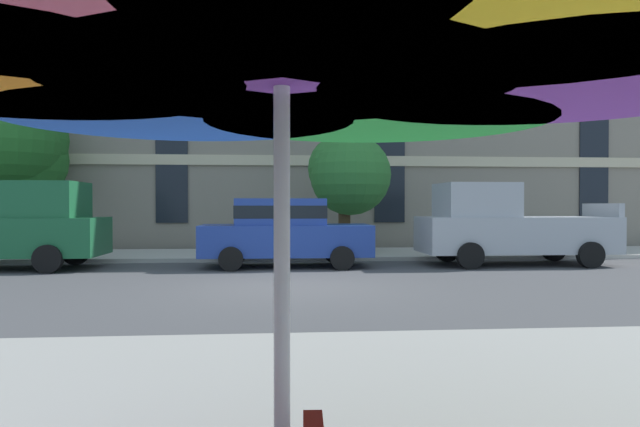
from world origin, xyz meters
TOP-DOWN VIEW (x-y plane):
  - ground_plane at (0.00, 0.00)m, footprint 120.00×120.00m
  - sidewalk_far at (0.00, 6.80)m, footprint 56.00×3.60m
  - apartment_building at (-0.00, 14.99)m, footprint 46.09×12.08m
  - pickup_green at (-6.98, 3.70)m, footprint 5.10×2.12m
  - sedan_blue at (-0.05, 3.70)m, footprint 4.40×1.98m
  - pickup_silver at (5.94, 3.70)m, footprint 5.10×2.12m
  - street_tree_left at (-8.35, 7.22)m, footprint 3.19×3.42m
  - street_tree_middle at (1.96, 6.63)m, footprint 2.59×2.67m
  - patio_umbrella at (-0.31, -9.00)m, footprint 3.85×3.57m

SIDE VIEW (x-z plane):
  - ground_plane at x=0.00m, z-range 0.00..0.00m
  - sidewalk_far at x=0.00m, z-range 0.00..0.12m
  - sedan_blue at x=-0.05m, z-range 0.06..1.84m
  - pickup_green at x=-6.98m, z-range -0.07..2.13m
  - pickup_silver at x=5.94m, z-range -0.07..2.13m
  - patio_umbrella at x=-0.31m, z-range 0.98..3.50m
  - street_tree_middle at x=1.96m, z-range 0.72..4.55m
  - street_tree_left at x=-8.35m, z-range 0.76..5.97m
  - apartment_building at x=0.00m, z-range 0.00..19.20m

